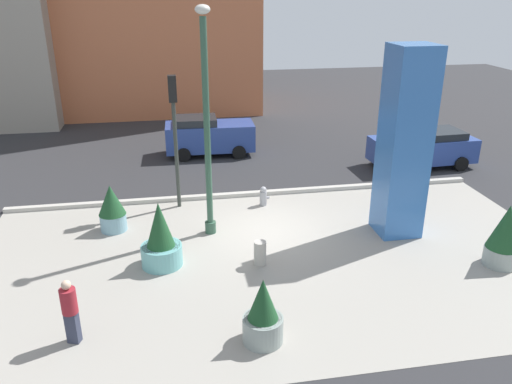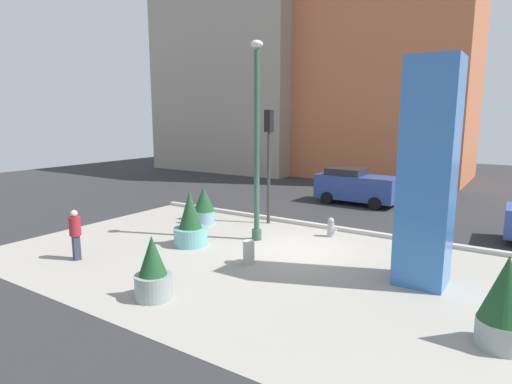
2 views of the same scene
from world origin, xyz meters
TOP-DOWN VIEW (x-y plane):
  - ground_plane at (0.00, 4.00)m, footprint 60.00×60.00m
  - plaza_pavement at (0.00, -2.00)m, footprint 18.00×10.00m
  - curb_strip at (0.00, 3.12)m, footprint 18.00×0.24m
  - lamp_post at (-1.79, 0.21)m, footprint 0.44×0.44m
  - art_pillar_blue at (4.27, -0.76)m, footprint 1.31×1.31m
  - potted_plant_near_right at (-3.38, -1.65)m, footprint 1.19×1.19m
  - potted_plant_near_left at (-1.12, -5.55)m, footprint 0.94×0.94m
  - potted_plant_mid_plaza at (-4.95, 0.96)m, footprint 0.89×0.89m
  - potted_plant_curbside at (6.37, -3.37)m, footprint 0.98×0.98m
  - fire_hydrant at (0.36, 2.11)m, footprint 0.36×0.26m
  - concrete_bollard at (-0.56, -2.13)m, footprint 0.36×0.36m
  - traffic_light_far_side at (-2.73, 2.58)m, footprint 0.28×0.42m
  - car_intersection at (-1.06, 8.65)m, footprint 4.22×2.10m
  - car_far_lane at (8.26, 5.22)m, footprint 4.65×2.23m
  - pedestrian_crossing at (-5.39, -4.82)m, footprint 0.46×0.46m

SIDE VIEW (x-z plane):
  - ground_plane at x=0.00m, z-range 0.00..0.00m
  - plaza_pavement at x=0.00m, z-range -0.01..0.01m
  - curb_strip at x=0.00m, z-range 0.00..0.16m
  - fire_hydrant at x=0.36m, z-range -0.01..0.74m
  - concrete_bollard at x=-0.56m, z-range 0.00..0.75m
  - potted_plant_near_left at x=-1.12m, z-range -0.12..1.53m
  - potted_plant_mid_plaza at x=-4.95m, z-range 0.01..1.61m
  - potted_plant_near_right at x=-3.38m, z-range -0.19..1.81m
  - car_far_lane at x=8.26m, z-range 0.03..1.67m
  - pedestrian_crossing at x=-5.39m, z-range 0.09..1.72m
  - potted_plant_curbside at x=6.37m, z-range -0.02..1.89m
  - car_intersection at x=-1.06m, z-range 0.02..1.88m
  - art_pillar_blue at x=4.27m, z-range 0.00..6.05m
  - traffic_light_far_side at x=-2.73m, z-range 0.83..5.64m
  - lamp_post at x=-1.79m, z-range -0.09..7.05m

